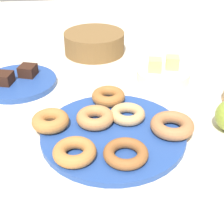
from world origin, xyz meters
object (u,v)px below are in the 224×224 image
(donut_4, at_px, (50,121))
(donut_6, at_px, (126,153))
(melon_chunk_right, at_px, (172,63))
(cake_plate, at_px, (18,82))
(donut_1, at_px, (109,96))
(brownie_near, at_px, (4,78))
(melon_chunk_left, at_px, (155,65))
(donut_plate, at_px, (113,133))
(donut_3, at_px, (128,114))
(donut_2, at_px, (95,118))
(donut_0, at_px, (75,152))
(donut_5, at_px, (172,125))
(basket, at_px, (94,43))
(brownie_far, at_px, (28,71))
(fruit_bowl, at_px, (163,75))

(donut_4, relative_size, donut_6, 0.93)
(melon_chunk_right, bearing_deg, donut_6, -116.91)
(donut_6, relative_size, cake_plate, 0.41)
(donut_4, bearing_deg, melon_chunk_right, 35.09)
(donut_1, relative_size, brownie_near, 1.83)
(melon_chunk_left, bearing_deg, donut_1, -138.77)
(donut_6, bearing_deg, melon_chunk_right, 63.09)
(cake_plate, bearing_deg, donut_plate, -46.97)
(donut_3, distance_m, donut_4, 0.17)
(melon_chunk_left, bearing_deg, donut_4, -141.50)
(donut_2, xyz_separation_m, cake_plate, (-0.21, 0.23, -0.02))
(donut_0, height_order, donut_5, donut_5)
(donut_2, relative_size, donut_6, 0.96)
(melon_chunk_left, relative_size, melon_chunk_right, 1.00)
(donut_2, distance_m, basket, 0.44)
(donut_plate, bearing_deg, basket, 92.22)
(donut_plate, xyz_separation_m, brownie_near, (-0.28, 0.24, 0.02))
(donut_plate, height_order, donut_2, donut_2)
(donut_0, bearing_deg, cake_plate, 115.23)
(donut_0, bearing_deg, donut_6, -6.45)
(donut_5, bearing_deg, donut_4, 171.09)
(brownie_near, height_order, basket, basket)
(brownie_near, relative_size, basket, 0.23)
(donut_3, relative_size, basket, 0.40)
(donut_5, distance_m, basket, 0.51)
(brownie_far, bearing_deg, donut_2, -54.64)
(donut_5, bearing_deg, donut_2, 164.35)
(donut_plate, height_order, donut_0, donut_0)
(donut_0, xyz_separation_m, melon_chunk_right, (0.28, 0.34, 0.02))
(donut_0, height_order, donut_4, donut_4)
(cake_plate, relative_size, basket, 1.06)
(donut_1, height_order, brownie_near, brownie_near)
(donut_2, distance_m, donut_5, 0.17)
(donut_0, distance_m, melon_chunk_left, 0.40)
(brownie_far, distance_m, melon_chunk_right, 0.41)
(basket, xyz_separation_m, fruit_bowl, (0.19, -0.22, -0.02))
(brownie_near, xyz_separation_m, basket, (0.26, 0.23, 0.00))
(fruit_bowl, xyz_separation_m, melon_chunk_right, (0.03, 0.01, 0.03))
(donut_plate, xyz_separation_m, donut_1, (0.00, 0.13, 0.02))
(donut_3, distance_m, cake_plate, 0.35)
(donut_5, xyz_separation_m, basket, (-0.15, 0.49, 0.01))
(cake_plate, bearing_deg, donut_6, -53.59)
(donut_2, bearing_deg, basket, 87.49)
(donut_5, xyz_separation_m, melon_chunk_left, (0.01, 0.26, 0.02))
(fruit_bowl, bearing_deg, melon_chunk_left, 180.00)
(donut_0, height_order, melon_chunk_left, melon_chunk_left)
(donut_plate, distance_m, melon_chunk_right, 0.33)
(donut_1, distance_m, donut_5, 0.19)
(donut_2, height_order, donut_3, donut_2)
(cake_plate, bearing_deg, donut_3, -37.45)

